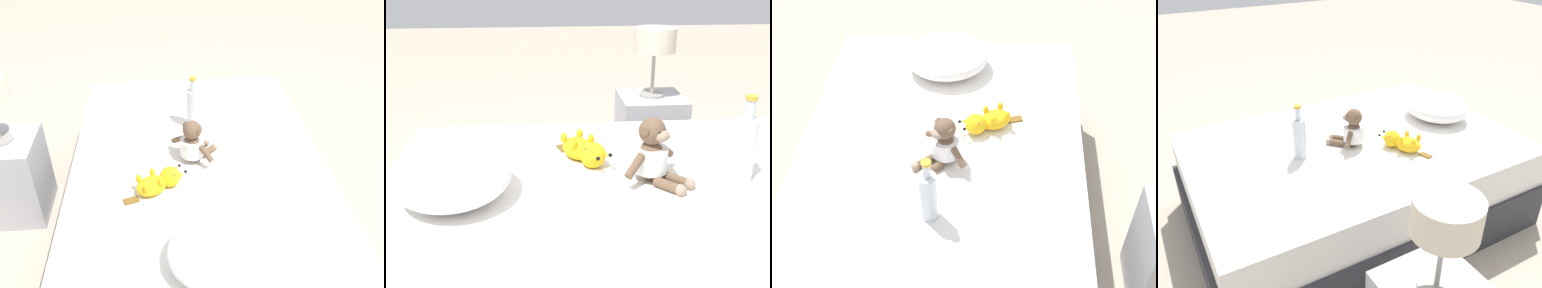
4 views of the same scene
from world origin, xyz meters
The scene contains 7 objects.
ground_plane centered at (0.00, 0.00, 0.00)m, with size 16.00×16.00×0.00m, color #B7A893.
bed centered at (0.00, 0.00, 0.26)m, with size 1.35×1.96×0.53m.
pillow centered at (-0.04, 0.67, 0.62)m, with size 0.50×0.46×0.16m.
plush_monkey centered at (0.02, -0.02, 0.63)m, with size 0.26×0.26×0.24m.
plush_yellow_creature centered at (0.21, 0.21, 0.58)m, with size 0.31×0.21×0.10m.
glass_bottle centered at (0.00, -0.34, 0.66)m, with size 0.08×0.08×0.31m.
bedside_lamp centered at (1.09, -0.28, 0.84)m, with size 0.24×0.24×0.39m.
Camera 4 is at (1.80, -1.04, 1.67)m, focal length 36.85 mm.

